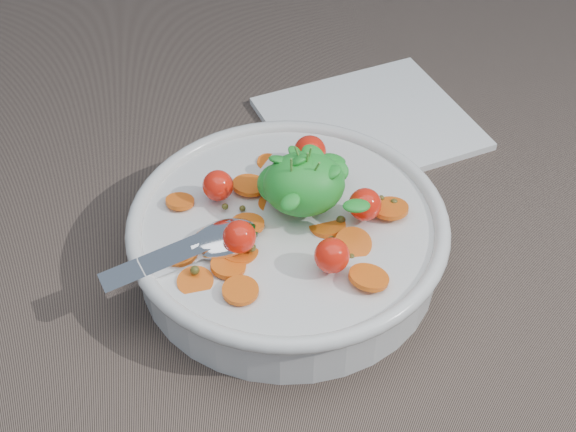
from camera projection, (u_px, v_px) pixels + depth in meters
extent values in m
plane|color=#6F5C4F|center=(321.00, 258.00, 0.62)|extent=(6.00, 6.00, 0.00)
cylinder|color=silver|center=(288.00, 242.00, 0.61)|extent=(0.23, 0.23, 0.04)
torus|color=silver|center=(288.00, 222.00, 0.59)|extent=(0.24, 0.24, 0.01)
cylinder|color=silver|center=(288.00, 260.00, 0.62)|extent=(0.11, 0.11, 0.01)
cylinder|color=brown|center=(288.00, 242.00, 0.61)|extent=(0.21, 0.21, 0.03)
cylinder|color=orange|center=(238.00, 251.00, 0.57)|extent=(0.04, 0.04, 0.01)
cylinder|color=orange|center=(288.00, 187.00, 0.61)|extent=(0.03, 0.03, 0.00)
cylinder|color=orange|center=(270.00, 165.00, 0.64)|extent=(0.03, 0.03, 0.01)
cylinder|color=orange|center=(248.00, 224.00, 0.58)|extent=(0.03, 0.03, 0.01)
cylinder|color=orange|center=(228.00, 266.00, 0.56)|extent=(0.03, 0.03, 0.01)
cylinder|color=orange|center=(272.00, 206.00, 0.61)|extent=(0.03, 0.03, 0.01)
cylinder|color=orange|center=(390.00, 208.00, 0.59)|extent=(0.03, 0.03, 0.01)
cylinder|color=orange|center=(195.00, 282.00, 0.55)|extent=(0.04, 0.04, 0.01)
cylinder|color=orange|center=(180.00, 201.00, 0.60)|extent=(0.03, 0.03, 0.01)
cylinder|color=orange|center=(249.00, 185.00, 0.61)|extent=(0.03, 0.03, 0.01)
cylinder|color=orange|center=(353.00, 244.00, 0.57)|extent=(0.04, 0.04, 0.01)
cylinder|color=orange|center=(293.00, 194.00, 0.60)|extent=(0.04, 0.04, 0.01)
cylinder|color=orange|center=(306.00, 205.00, 0.61)|extent=(0.04, 0.04, 0.02)
cylinder|color=orange|center=(369.00, 277.00, 0.55)|extent=(0.04, 0.04, 0.01)
cylinder|color=orange|center=(327.00, 227.00, 0.59)|extent=(0.04, 0.04, 0.01)
cylinder|color=orange|center=(240.00, 290.00, 0.54)|extent=(0.03, 0.03, 0.00)
sphere|color=#494718|center=(381.00, 198.00, 0.60)|extent=(0.00, 0.00, 0.00)
sphere|color=#494718|center=(225.00, 207.00, 0.59)|extent=(0.01, 0.01, 0.01)
sphere|color=#494718|center=(392.00, 216.00, 0.59)|extent=(0.01, 0.01, 0.01)
sphere|color=#494718|center=(199.00, 245.00, 0.57)|extent=(0.01, 0.01, 0.01)
sphere|color=#494718|center=(351.00, 257.00, 0.57)|extent=(0.01, 0.01, 0.01)
sphere|color=#494718|center=(242.00, 208.00, 0.60)|extent=(0.00, 0.00, 0.00)
sphere|color=#494718|center=(195.00, 270.00, 0.55)|extent=(0.01, 0.01, 0.01)
sphere|color=#494718|center=(252.00, 247.00, 0.56)|extent=(0.01, 0.01, 0.01)
sphere|color=#494718|center=(251.00, 230.00, 0.58)|extent=(0.01, 0.01, 0.01)
sphere|color=#494718|center=(331.00, 237.00, 0.58)|extent=(0.01, 0.01, 0.01)
sphere|color=#494718|center=(272.00, 177.00, 0.63)|extent=(0.01, 0.01, 0.01)
sphere|color=#494718|center=(341.00, 220.00, 0.59)|extent=(0.01, 0.01, 0.01)
sphere|color=#494718|center=(394.00, 202.00, 0.60)|extent=(0.01, 0.01, 0.01)
sphere|color=red|center=(365.00, 204.00, 0.58)|extent=(0.02, 0.02, 0.02)
sphere|color=red|center=(310.00, 152.00, 0.62)|extent=(0.03, 0.03, 0.03)
sphere|color=red|center=(218.00, 186.00, 0.60)|extent=(0.02, 0.02, 0.02)
sphere|color=red|center=(239.00, 237.00, 0.56)|extent=(0.02, 0.02, 0.02)
sphere|color=red|center=(332.00, 256.00, 0.54)|extent=(0.02, 0.02, 0.02)
ellipsoid|color=green|center=(304.00, 184.00, 0.58)|extent=(0.06, 0.05, 0.04)
ellipsoid|color=green|center=(281.00, 184.00, 0.59)|extent=(0.03, 0.03, 0.03)
ellipsoid|color=green|center=(303.00, 173.00, 0.57)|extent=(0.03, 0.03, 0.02)
ellipsoid|color=green|center=(305.00, 180.00, 0.57)|extent=(0.03, 0.03, 0.02)
ellipsoid|color=green|center=(293.00, 199.00, 0.57)|extent=(0.02, 0.02, 0.02)
ellipsoid|color=green|center=(296.00, 174.00, 0.57)|extent=(0.03, 0.03, 0.01)
ellipsoid|color=green|center=(279.00, 160.00, 0.58)|extent=(0.02, 0.02, 0.01)
ellipsoid|color=green|center=(299.00, 160.00, 0.57)|extent=(0.02, 0.02, 0.02)
ellipsoid|color=green|center=(300.00, 167.00, 0.57)|extent=(0.02, 0.02, 0.01)
ellipsoid|color=green|center=(303.00, 174.00, 0.58)|extent=(0.02, 0.02, 0.02)
ellipsoid|color=green|center=(305.00, 179.00, 0.58)|extent=(0.03, 0.03, 0.02)
ellipsoid|color=green|center=(321.00, 169.00, 0.57)|extent=(0.03, 0.03, 0.02)
ellipsoid|color=green|center=(312.00, 164.00, 0.57)|extent=(0.02, 0.02, 0.02)
ellipsoid|color=green|center=(332.00, 172.00, 0.57)|extent=(0.02, 0.02, 0.01)
ellipsoid|color=green|center=(337.00, 172.00, 0.59)|extent=(0.02, 0.02, 0.02)
ellipsoid|color=green|center=(303.00, 173.00, 0.58)|extent=(0.02, 0.02, 0.02)
ellipsoid|color=green|center=(313.00, 155.00, 0.58)|extent=(0.02, 0.02, 0.01)
ellipsoid|color=green|center=(301.00, 180.00, 0.57)|extent=(0.02, 0.02, 0.02)
ellipsoid|color=green|center=(290.00, 202.00, 0.55)|extent=(0.02, 0.02, 0.01)
ellipsoid|color=green|center=(316.00, 174.00, 0.58)|extent=(0.03, 0.03, 0.02)
ellipsoid|color=green|center=(323.00, 166.00, 0.60)|extent=(0.02, 0.02, 0.01)
ellipsoid|color=green|center=(301.00, 171.00, 0.57)|extent=(0.02, 0.02, 0.02)
ellipsoid|color=green|center=(335.00, 159.00, 0.60)|extent=(0.02, 0.02, 0.01)
ellipsoid|color=green|center=(297.00, 154.00, 0.61)|extent=(0.02, 0.02, 0.02)
ellipsoid|color=green|center=(356.00, 206.00, 0.56)|extent=(0.02, 0.02, 0.01)
cylinder|color=#4C8C33|center=(292.00, 181.00, 0.57)|extent=(0.00, 0.00, 0.04)
cylinder|color=#4C8C33|center=(304.00, 170.00, 0.57)|extent=(0.01, 0.01, 0.04)
cylinder|color=#4C8C33|center=(310.00, 178.00, 0.57)|extent=(0.01, 0.01, 0.04)
cylinder|color=#4C8C33|center=(306.00, 174.00, 0.57)|extent=(0.00, 0.00, 0.04)
cylinder|color=#4C8C33|center=(307.00, 168.00, 0.58)|extent=(0.01, 0.00, 0.04)
ellipsoid|color=silver|center=(225.00, 239.00, 0.57)|extent=(0.06, 0.05, 0.02)
cube|color=silver|center=(171.00, 258.00, 0.56)|extent=(0.10, 0.05, 0.01)
cylinder|color=silver|center=(203.00, 245.00, 0.56)|extent=(0.02, 0.01, 0.01)
cube|color=white|center=(369.00, 123.00, 0.74)|extent=(0.21, 0.20, 0.01)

